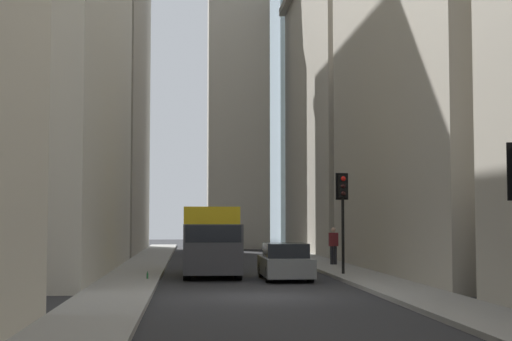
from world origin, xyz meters
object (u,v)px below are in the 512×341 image
Objects in this scene: discarded_bottle at (147,276)px; delivery_truck at (211,240)px; pedestrian at (333,244)px; hatchback_grey at (285,263)px; traffic_light_midblock at (343,199)px.

delivery_truck is at bearing -38.07° from discarded_bottle.
discarded_bottle is (-8.45, 8.58, -0.88)m from pedestrian.
hatchback_grey is 1.05× the size of traffic_light_midblock.
discarded_bottle is at bearing 134.55° from pedestrian.
hatchback_grey is at bearing 115.68° from traffic_light_midblock.
traffic_light_midblock reaches higher than hatchback_grey.
discarded_bottle is at bearing 104.52° from traffic_light_midblock.
pedestrian is 12.07m from discarded_bottle.
traffic_light_midblock is (1.21, -2.52, 2.48)m from hatchback_grey.
traffic_light_midblock is 2.27× the size of pedestrian.
hatchback_grey is at bearing -81.36° from discarded_bottle.
delivery_truck is 1.50× the size of hatchback_grey.
delivery_truck is 8.14m from pedestrian.
traffic_light_midblock is 8.52m from discarded_bottle.
delivery_truck is 4.13m from discarded_bottle.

